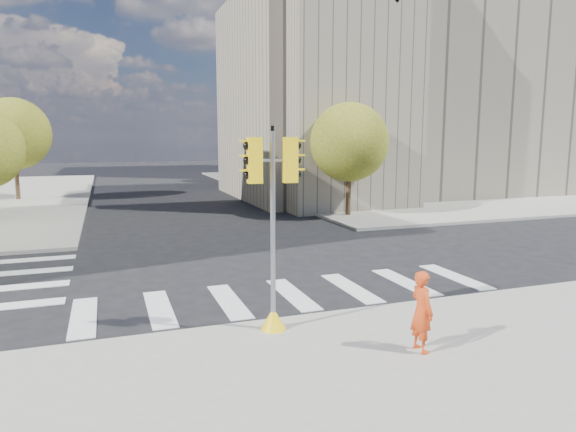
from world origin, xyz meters
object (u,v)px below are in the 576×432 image
Objects in this scene: photographer at (422,311)px; lamp_far at (261,134)px; lamp_near at (327,133)px; traffic_signal at (273,246)px.

lamp_far is at bearing -13.40° from photographer.
lamp_near and lamp_far have the same top height.
lamp_near is 14.00m from lamp_far.
traffic_signal reaches higher than photographer.
traffic_signal is (-9.52, -32.67, -2.57)m from lamp_far.
traffic_signal is 2.72× the size of photographer.
photographer is (-7.15, -20.72, -3.62)m from lamp_near.
lamp_near is 1.00× the size of lamp_far.
lamp_near is at bearing -90.00° from lamp_far.
lamp_far is 35.64m from photographer.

